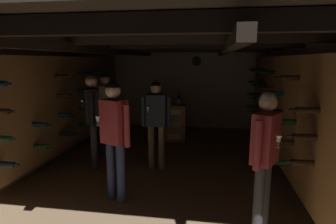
% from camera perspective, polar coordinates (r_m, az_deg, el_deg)
% --- Properties ---
extents(ground_plane, '(8.40, 8.40, 0.00)m').
position_cam_1_polar(ground_plane, '(5.43, -0.51, -10.84)').
color(ground_plane, '#8C7051').
extents(room_shell, '(4.72, 6.52, 2.41)m').
position_cam_1_polar(room_shell, '(5.35, -0.04, 4.55)').
color(room_shell, beige).
rests_on(room_shell, ground_plane).
extents(wine_crate_stack, '(0.52, 0.35, 0.90)m').
position_cam_1_polar(wine_crate_stack, '(6.90, 1.49, -2.25)').
color(wine_crate_stack, olive).
rests_on(wine_crate_stack, ground_plane).
extents(display_bottle, '(0.08, 0.08, 0.35)m').
position_cam_1_polar(display_bottle, '(6.78, 2.22, 2.56)').
color(display_bottle, '#0F2838').
rests_on(display_bottle, wine_crate_stack).
extents(person_host_center, '(0.54, 0.35, 1.61)m').
position_cam_1_polar(person_host_center, '(5.04, -2.46, -1.04)').
color(person_host_center, brown).
rests_on(person_host_center, ground_plane).
extents(person_guest_near_right, '(0.36, 0.48, 1.64)m').
position_cam_1_polar(person_guest_near_right, '(3.39, 19.15, -7.10)').
color(person_guest_near_right, '#2D2D33').
rests_on(person_guest_near_right, ground_plane).
extents(person_guest_far_left, '(0.35, 0.49, 1.71)m').
position_cam_1_polar(person_guest_far_left, '(5.95, -12.54, 1.23)').
color(person_guest_far_left, '#232D4C').
rests_on(person_guest_far_left, ground_plane).
extents(person_guest_mid_left, '(0.41, 0.51, 1.73)m').
position_cam_1_polar(person_guest_mid_left, '(5.18, -15.07, -0.11)').
color(person_guest_mid_left, '#2D2D33').
rests_on(person_guest_mid_left, ground_plane).
extents(person_guest_near_left, '(0.50, 0.34, 1.70)m').
position_cam_1_polar(person_guest_near_left, '(3.92, -10.88, -3.67)').
color(person_guest_near_left, '#232D4C').
rests_on(person_guest_near_left, ground_plane).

